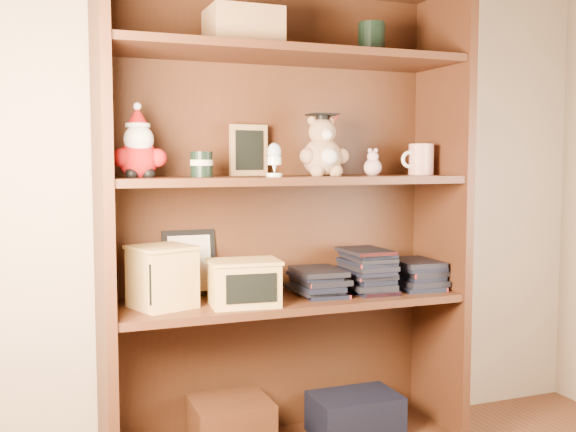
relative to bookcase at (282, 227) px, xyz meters
name	(u,v)px	position (x,y,z in m)	size (l,w,h in m)	color
bookcase	(282,227)	(0.00, 0.00, 0.00)	(1.20, 0.35, 1.60)	#492614
shelf_lower	(288,301)	(0.00, -0.05, -0.24)	(1.14, 0.33, 0.02)	#492614
shelf_upper	(288,180)	(0.00, -0.05, 0.16)	(1.14, 0.33, 0.02)	#492614
santa_plush	(138,149)	(-0.48, -0.06, 0.25)	(0.16, 0.12, 0.23)	#A50F0F
teachers_tin	(202,164)	(-0.28, -0.05, 0.21)	(0.07, 0.07, 0.08)	black
chalkboard_plaque	(249,151)	(-0.09, 0.06, 0.25)	(0.13, 0.08, 0.17)	#9E7547
egg_cup	(274,159)	(-0.07, -0.13, 0.23)	(0.05, 0.05, 0.11)	white
grad_teddy_bear	(323,152)	(0.12, -0.06, 0.25)	(0.17, 0.15, 0.21)	#A47B56
pink_figurine	(373,165)	(0.31, -0.05, 0.21)	(0.06, 0.06, 0.10)	#CFA0A0
teacher_mug	(420,159)	(0.50, -0.05, 0.23)	(0.12, 0.09, 0.11)	silver
certificate_frame	(189,263)	(-0.29, 0.09, -0.12)	(0.18, 0.05, 0.22)	black
treats_box	(162,276)	(-0.41, -0.05, -0.13)	(0.22, 0.22, 0.19)	tan
pencils_box	(244,282)	(-0.17, -0.12, -0.16)	(0.23, 0.18, 0.14)	tan
book_stack_left	(318,281)	(0.11, -0.05, -0.18)	(0.14, 0.20, 0.10)	black
book_stack_mid	(366,269)	(0.29, -0.05, -0.15)	(0.14, 0.20, 0.16)	black
book_stack_right	(416,274)	(0.49, -0.05, -0.18)	(0.14, 0.20, 0.10)	black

